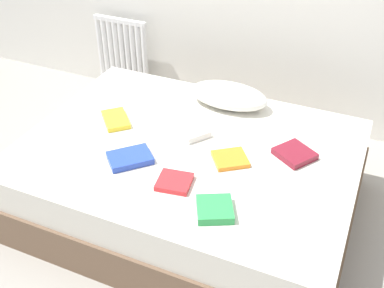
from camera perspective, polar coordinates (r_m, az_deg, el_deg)
name	(u,v)px	position (r m, az deg, el deg)	size (l,w,h in m)	color
ground_plane	(189,207)	(3.11, -0.37, -7.72)	(8.00, 8.00, 0.00)	#9E998E
bed	(189,178)	(2.94, -0.39, -4.21)	(2.00, 1.50, 0.50)	brown
radiator	(122,51)	(4.25, -8.52, 11.20)	(0.50, 0.04, 0.59)	white
pillow	(229,96)	(3.15, 4.48, 5.91)	(0.53, 0.28, 0.15)	white
textbook_yellow	(116,119)	(3.04, -9.29, 2.97)	(0.24, 0.15, 0.03)	yellow
textbook_orange	(230,159)	(2.67, 4.67, -1.84)	(0.19, 0.18, 0.03)	orange
textbook_maroon	(295,154)	(2.76, 12.41, -1.17)	(0.20, 0.19, 0.04)	maroon
textbook_green	(215,209)	(2.34, 2.79, -7.95)	(0.18, 0.18, 0.04)	green
textbook_blue	(130,158)	(2.69, -7.59, -1.69)	(0.24, 0.17, 0.04)	#2847B7
textbook_white	(190,129)	(2.90, -0.21, 1.88)	(0.24, 0.16, 0.04)	white
textbook_red	(174,182)	(2.50, -2.16, -4.65)	(0.18, 0.17, 0.03)	red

